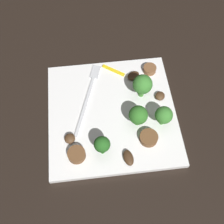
% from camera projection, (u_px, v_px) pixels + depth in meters
% --- Properties ---
extents(ground_plane, '(1.40, 1.40, 0.00)m').
position_uv_depth(ground_plane, '(112.00, 115.00, 0.59)').
color(ground_plane, black).
extents(plate, '(0.26, 0.26, 0.01)m').
position_uv_depth(plate, '(112.00, 113.00, 0.58)').
color(plate, white).
rests_on(plate, ground_plane).
extents(fork, '(0.17, 0.07, 0.00)m').
position_uv_depth(fork, '(89.00, 93.00, 0.60)').
color(fork, silver).
rests_on(fork, plate).
extents(broccoli_floret_0, '(0.04, 0.04, 0.06)m').
position_uv_depth(broccoli_floret_0, '(143.00, 85.00, 0.57)').
color(broccoli_floret_0, '#408630').
rests_on(broccoli_floret_0, plate).
extents(broccoli_floret_1, '(0.03, 0.03, 0.05)m').
position_uv_depth(broccoli_floret_1, '(102.00, 145.00, 0.51)').
color(broccoli_floret_1, '#296420').
rests_on(broccoli_floret_1, plate).
extents(broccoli_floret_2, '(0.04, 0.04, 0.05)m').
position_uv_depth(broccoli_floret_2, '(138.00, 115.00, 0.54)').
color(broccoli_floret_2, '#347525').
rests_on(broccoli_floret_2, plate).
extents(broccoli_floret_3, '(0.03, 0.03, 0.05)m').
position_uv_depth(broccoli_floret_3, '(164.00, 115.00, 0.54)').
color(broccoli_floret_3, '#408630').
rests_on(broccoli_floret_3, plate).
extents(sausage_slice_0, '(0.05, 0.05, 0.01)m').
position_uv_depth(sausage_slice_0, '(77.00, 155.00, 0.53)').
color(sausage_slice_0, brown).
rests_on(sausage_slice_0, plate).
extents(sausage_slice_1, '(0.05, 0.05, 0.01)m').
position_uv_depth(sausage_slice_1, '(149.00, 138.00, 0.54)').
color(sausage_slice_1, brown).
rests_on(sausage_slice_1, plate).
extents(sausage_slice_2, '(0.04, 0.04, 0.01)m').
position_uv_depth(sausage_slice_2, '(150.00, 69.00, 0.62)').
color(sausage_slice_2, brown).
rests_on(sausage_slice_2, plate).
extents(mushroom_0, '(0.02, 0.02, 0.01)m').
position_uv_depth(mushroom_0, '(70.00, 138.00, 0.54)').
color(mushroom_0, '#4C331E').
rests_on(mushroom_0, plate).
extents(mushroom_1, '(0.03, 0.03, 0.01)m').
position_uv_depth(mushroom_1, '(160.00, 96.00, 0.59)').
color(mushroom_1, '#4C331E').
rests_on(mushroom_1, plate).
extents(mushroom_2, '(0.03, 0.02, 0.01)m').
position_uv_depth(mushroom_2, '(128.00, 158.00, 0.52)').
color(mushroom_2, '#422B19').
rests_on(mushroom_2, plate).
extents(mushroom_3, '(0.03, 0.04, 0.01)m').
position_uv_depth(mushroom_3, '(133.00, 76.00, 0.62)').
color(mushroom_3, '#422B19').
rests_on(mushroom_3, plate).
extents(pepper_strip_1, '(0.04, 0.05, 0.00)m').
position_uv_depth(pepper_strip_1, '(113.00, 70.00, 0.63)').
color(pepper_strip_1, yellow).
rests_on(pepper_strip_1, plate).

